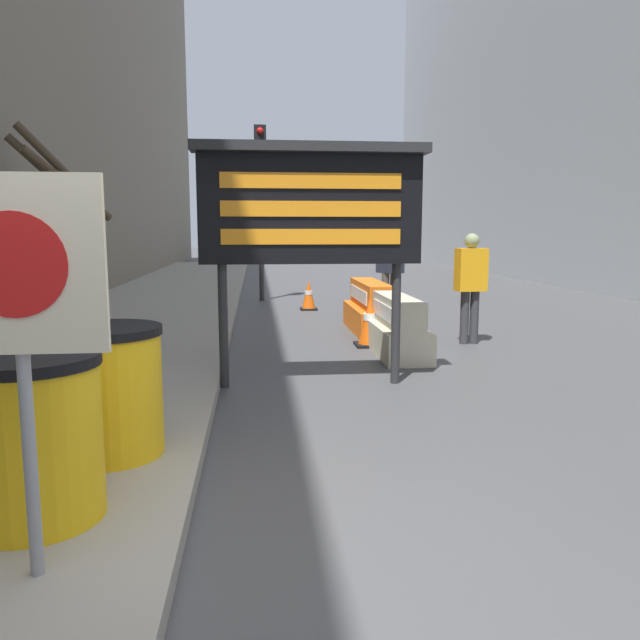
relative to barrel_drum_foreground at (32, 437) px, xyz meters
name	(u,v)px	position (x,y,z in m)	size (l,w,h in m)	color
ground_plane	(181,562)	(0.80, -0.31, -0.59)	(120.00, 120.00, 0.00)	#474749
bare_tree	(54,232)	(-2.01, 7.12, 1.07)	(1.42, 1.58, 3.16)	#4C3D2D
barrel_drum_foreground	(32,437)	(0.00, 0.00, 0.00)	(0.75, 0.75, 0.90)	yellow
barrel_drum_middle	(109,391)	(0.18, 0.96, 0.00)	(0.75, 0.75, 0.90)	yellow
warning_sign	(17,294)	(0.19, -0.60, 0.83)	(0.75, 0.08, 1.79)	gray
message_board	(311,207)	(1.79, 3.28, 1.34)	(2.46, 0.36, 2.57)	#28282B
jersey_barrier_cream	(397,329)	(3.10, 4.85, -0.23)	(0.60, 1.71, 0.80)	beige
jersey_barrier_orange_near	(370,309)	(3.10, 6.86, -0.22)	(0.65, 1.95, 0.83)	orange
traffic_cone_near	(370,321)	(2.85, 5.51, -0.21)	(0.42, 0.42, 0.76)	black
traffic_cone_mid	(309,295)	(2.31, 9.76, -0.28)	(0.36, 0.36, 0.63)	black
traffic_light_near_curb	(260,176)	(1.34, 11.57, 2.36)	(0.28, 0.44, 4.06)	#2D2D30
pedestrian_worker	(471,279)	(4.36, 5.56, 0.38)	(0.45, 0.29, 1.64)	#333338
pedestrian_passerby	(390,263)	(3.72, 8.22, 0.49)	(0.50, 0.56, 1.82)	#514C42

